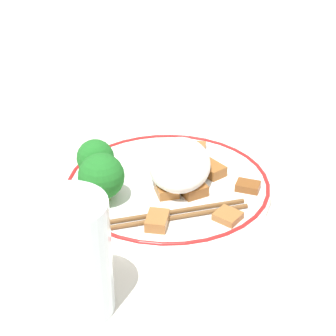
{
  "coord_description": "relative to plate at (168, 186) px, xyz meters",
  "views": [
    {
      "loc": [
        0.57,
        0.03,
        0.37
      ],
      "look_at": [
        0.0,
        0.0,
        0.03
      ],
      "focal_mm": 60.0,
      "sensor_mm": 36.0,
      "label": 1
    }
  ],
  "objects": [
    {
      "name": "meat_near_right",
      "position": [
        -0.08,
        0.03,
        0.01
      ],
      "size": [
        0.03,
        0.03,
        0.01
      ],
      "color": "#9E6633",
      "rests_on": "plate"
    },
    {
      "name": "ground_plane",
      "position": [
        0.0,
        0.0,
        -0.01
      ],
      "size": [
        3.0,
        3.0,
        0.0
      ],
      "primitive_type": "plane",
      "color": "silver"
    },
    {
      "name": "broccoli_back_left",
      "position": [
        0.0,
        -0.09,
        0.04
      ],
      "size": [
        0.04,
        0.04,
        0.05
      ],
      "color": "#72AD4C",
      "rests_on": "plate"
    },
    {
      "name": "rice_mound",
      "position": [
        -0.01,
        0.01,
        0.03
      ],
      "size": [
        0.11,
        0.07,
        0.04
      ],
      "color": "white",
      "rests_on": "plate"
    },
    {
      "name": "chopsticks",
      "position": [
        0.08,
        -0.01,
        0.01
      ],
      "size": [
        0.08,
        0.21,
        0.01
      ],
      "color": "brown",
      "rests_on": "plate"
    },
    {
      "name": "meat_on_rice_edge",
      "position": [
        0.03,
        -0.0,
        0.01
      ],
      "size": [
        0.03,
        0.03,
        0.01
      ],
      "color": "#995B28",
      "rests_on": "plate"
    },
    {
      "name": "broccoli_back_center",
      "position": [
        0.04,
        -0.07,
        0.04
      ],
      "size": [
        0.05,
        0.05,
        0.06
      ],
      "color": "#72AD4C",
      "rests_on": "plate"
    },
    {
      "name": "meat_near_left",
      "position": [
        0.01,
        0.1,
        0.01
      ],
      "size": [
        0.03,
        0.03,
        0.01
      ],
      "color": "brown",
      "rests_on": "plate"
    },
    {
      "name": "meat_near_back",
      "position": [
        -0.02,
        0.05,
        0.01
      ],
      "size": [
        0.04,
        0.04,
        0.01
      ],
      "color": "#995B28",
      "rests_on": "plate"
    },
    {
      "name": "meat_mid_left",
      "position": [
        0.07,
        0.07,
        0.01
      ],
      "size": [
        0.04,
        0.04,
        0.01
      ],
      "color": "#9E6633",
      "rests_on": "plate"
    },
    {
      "name": "meat_mid_right",
      "position": [
        0.09,
        -0.01,
        0.01
      ],
      "size": [
        0.03,
        0.03,
        0.01
      ],
      "color": "#9E6633",
      "rests_on": "plate"
    },
    {
      "name": "meat_near_front",
      "position": [
        0.03,
        0.03,
        0.01
      ],
      "size": [
        0.03,
        0.04,
        0.01
      ],
      "color": "brown",
      "rests_on": "plate"
    },
    {
      "name": "drinking_glass",
      "position": [
        0.2,
        -0.07,
        0.05
      ],
      "size": [
        0.07,
        0.07,
        0.12
      ],
      "color": "silver",
      "rests_on": "ground_plane"
    },
    {
      "name": "plate",
      "position": [
        0.0,
        0.0,
        0.0
      ],
      "size": [
        0.25,
        0.25,
        0.02
      ],
      "color": "white",
      "rests_on": "ground_plane"
    }
  ]
}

